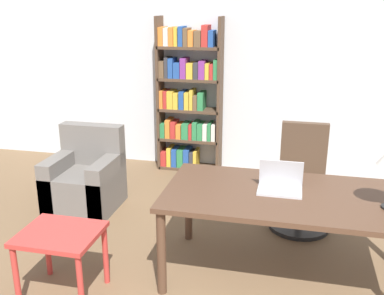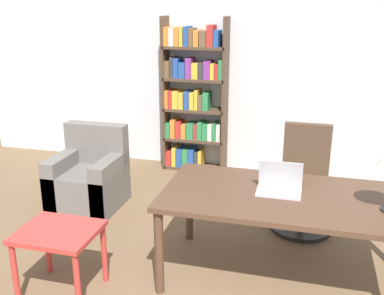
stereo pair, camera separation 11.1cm
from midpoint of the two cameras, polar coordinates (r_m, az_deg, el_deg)
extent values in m
cube|color=silver|center=(5.75, 9.86, 9.97)|extent=(8.00, 0.06, 2.70)
cube|color=#4C3323|center=(3.52, 12.87, -6.21)|extent=(1.90, 0.98, 0.04)
cylinder|color=#4C3323|center=(3.44, -3.26, -13.14)|extent=(0.07, 0.07, 0.69)
cylinder|color=#4C3323|center=(4.17, 0.44, -7.29)|extent=(0.07, 0.07, 0.69)
cube|color=#B2B2B7|center=(3.52, 11.84, -5.56)|extent=(0.34, 0.22, 0.02)
cube|color=#B2B2B7|center=(3.56, 12.05, -3.30)|extent=(0.34, 0.06, 0.22)
cube|color=navy|center=(3.56, 12.06, -3.25)|extent=(0.30, 0.05, 0.19)
cylinder|color=black|center=(4.61, 14.29, -9.73)|extent=(0.59, 0.59, 0.04)
cylinder|color=#262626|center=(4.54, 14.45, -7.79)|extent=(0.06, 0.06, 0.31)
cube|color=#4C3828|center=(4.46, 14.65, -5.44)|extent=(0.47, 0.47, 0.10)
cube|color=#4C3828|center=(4.52, 15.03, -0.56)|extent=(0.45, 0.08, 0.57)
cube|color=#B2332D|center=(3.48, -15.74, -10.30)|extent=(0.57, 0.49, 0.04)
cylinder|color=#B2332D|center=(3.59, -20.70, -14.78)|extent=(0.04, 0.04, 0.49)
cylinder|color=#B2332D|center=(3.35, -13.38, -16.58)|extent=(0.04, 0.04, 0.49)
cylinder|color=#B2332D|center=(3.89, -17.08, -11.74)|extent=(0.04, 0.04, 0.49)
cylinder|color=#B2332D|center=(3.67, -10.22, -13.10)|extent=(0.04, 0.04, 0.49)
cube|color=#66605B|center=(4.98, -12.42, -5.08)|extent=(0.70, 0.69, 0.42)
cube|color=#66605B|center=(5.05, -11.39, 0.56)|extent=(0.70, 0.16, 0.45)
cube|color=#66605B|center=(5.07, -15.19, -3.90)|extent=(0.16, 0.69, 0.57)
cube|color=#66605B|center=(4.83, -9.64, -4.60)|extent=(0.16, 0.69, 0.57)
cube|color=#4C3828|center=(5.87, -2.80, 6.74)|extent=(0.04, 0.28, 1.97)
cube|color=#4C3828|center=(5.68, 4.79, 6.33)|extent=(0.04, 0.28, 1.97)
cube|color=#4C3828|center=(6.03, 0.89, -2.48)|extent=(0.78, 0.28, 0.04)
cube|color=#B72D28|center=(6.08, -2.19, -1.17)|extent=(0.07, 0.24, 0.19)
cube|color=gold|center=(6.05, -1.53, -0.98)|extent=(0.06, 0.24, 0.25)
cube|color=#234C99|center=(6.03, -0.89, -1.10)|extent=(0.07, 0.24, 0.24)
cube|color=#2D7F47|center=(6.01, -0.13, -1.17)|extent=(0.08, 0.24, 0.24)
cube|color=#234C99|center=(5.99, 0.63, -1.20)|extent=(0.07, 0.24, 0.24)
cube|color=#333338|center=(5.98, 1.26, -1.40)|extent=(0.05, 0.24, 0.21)
cube|color=gold|center=(5.96, 1.73, -1.35)|extent=(0.04, 0.24, 0.23)
cube|color=#4C3828|center=(5.90, 0.90, 1.10)|extent=(0.78, 0.28, 0.04)
cube|color=#2D7F47|center=(5.96, -2.30, 2.37)|extent=(0.06, 0.24, 0.19)
cube|color=orange|center=(5.94, -1.66, 2.58)|extent=(0.06, 0.24, 0.24)
cube|color=#B72D28|center=(5.92, -0.99, 2.42)|extent=(0.06, 0.24, 0.22)
cube|color=orange|center=(5.90, -0.31, 2.23)|extent=(0.07, 0.24, 0.19)
cube|color=#2D7F47|center=(5.88, 0.51, 2.25)|extent=(0.09, 0.24, 0.20)
cube|color=#B72D28|center=(5.86, 1.18, 2.16)|extent=(0.04, 0.24, 0.20)
cube|color=#2D7F47|center=(5.85, 1.71, 2.28)|extent=(0.06, 0.24, 0.23)
cube|color=#2D7F47|center=(5.84, 2.37, 2.14)|extent=(0.07, 0.24, 0.21)
cube|color=silver|center=(5.82, 3.01, 2.10)|extent=(0.05, 0.24, 0.21)
cube|color=#2D7F47|center=(5.81, 3.54, 2.13)|extent=(0.04, 0.24, 0.22)
cube|color=silver|center=(5.80, 4.07, 2.03)|extent=(0.05, 0.24, 0.21)
cube|color=#4C3828|center=(5.80, 0.92, 4.82)|extent=(0.78, 0.28, 0.04)
cube|color=orange|center=(5.87, -2.42, 6.27)|extent=(0.04, 0.24, 0.23)
cube|color=#B72D28|center=(5.85, -1.94, 6.23)|extent=(0.04, 0.24, 0.22)
cube|color=gold|center=(5.84, -1.34, 6.20)|extent=(0.08, 0.24, 0.22)
cube|color=gold|center=(5.82, -0.63, 6.07)|extent=(0.06, 0.24, 0.21)
cube|color=#234C99|center=(5.80, 0.08, 6.14)|extent=(0.06, 0.24, 0.23)
cube|color=gold|center=(5.78, 0.75, 6.06)|extent=(0.06, 0.24, 0.22)
cube|color=gold|center=(5.76, 1.32, 6.19)|extent=(0.04, 0.24, 0.25)
cube|color=brown|center=(5.76, 1.82, 5.83)|extent=(0.05, 0.24, 0.18)
cube|color=#2D7F47|center=(5.74, 2.48, 5.98)|extent=(0.07, 0.24, 0.22)
cube|color=#4C3828|center=(5.73, 0.94, 8.66)|extent=(0.78, 0.28, 0.04)
cube|color=brown|center=(5.80, -2.37, 9.98)|extent=(0.07, 0.24, 0.21)
cube|color=#333338|center=(5.78, -1.79, 10.19)|extent=(0.04, 0.24, 0.25)
cube|color=#234C99|center=(5.76, -1.24, 10.13)|extent=(0.06, 0.24, 0.24)
cube|color=#234C99|center=(5.75, -0.49, 9.84)|extent=(0.08, 0.24, 0.19)
cube|color=#7F338C|center=(5.72, 0.33, 10.10)|extent=(0.07, 0.24, 0.25)
cube|color=gold|center=(5.70, 1.16, 9.78)|extent=(0.08, 0.24, 0.19)
cube|color=#333338|center=(5.69, 1.93, 9.80)|extent=(0.06, 0.24, 0.20)
cube|color=#7F338C|center=(5.67, 2.67, 9.87)|extent=(0.08, 0.24, 0.22)
cube|color=gold|center=(5.66, 3.35, 9.69)|extent=(0.05, 0.24, 0.19)
cube|color=#B72D28|center=(5.65, 3.88, 9.64)|extent=(0.04, 0.24, 0.19)
cube|color=#2D7F47|center=(5.63, 4.54, 9.88)|extent=(0.08, 0.24, 0.24)
cube|color=#4C3828|center=(5.68, 0.96, 12.58)|extent=(0.78, 0.28, 0.04)
cube|color=orange|center=(5.76, -2.44, 13.94)|extent=(0.06, 0.24, 0.23)
cube|color=silver|center=(5.74, -1.79, 13.90)|extent=(0.06, 0.24, 0.22)
cube|color=orange|center=(5.72, -1.16, 13.94)|extent=(0.06, 0.24, 0.23)
cube|color=gold|center=(5.71, -0.57, 13.91)|extent=(0.05, 0.24, 0.22)
cube|color=#234C99|center=(5.69, 0.03, 13.97)|extent=(0.06, 0.24, 0.24)
cube|color=brown|center=(5.67, 0.65, 13.86)|extent=(0.06, 0.24, 0.22)
cube|color=orange|center=(5.66, 1.32, 13.71)|extent=(0.06, 0.24, 0.19)
cube|color=brown|center=(5.64, 2.17, 13.67)|extent=(0.08, 0.24, 0.19)
cube|color=#B72D28|center=(5.62, 3.08, 13.99)|extent=(0.08, 0.24, 0.26)
cube|color=#234C99|center=(5.61, 3.86, 13.65)|extent=(0.06, 0.24, 0.19)
camera|label=1|loc=(0.06, -89.14, 0.28)|focal=42.00mm
camera|label=2|loc=(0.06, 90.86, -0.28)|focal=42.00mm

